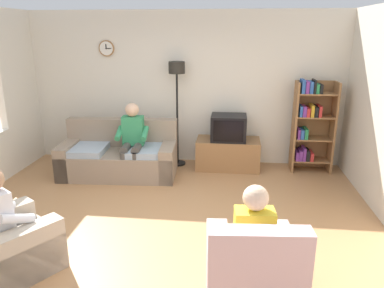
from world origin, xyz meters
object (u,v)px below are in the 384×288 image
floor_lamp (177,85)px  person_in_right_armchair (252,235)px  couch (119,157)px  armchair_near_bookshelf (252,272)px  tv (229,128)px  armchair_near_window (3,247)px  person_on_couch (132,137)px  person_in_left_armchair (7,215)px  bookshelf (311,124)px  tv_stand (228,154)px

floor_lamp → person_in_right_armchair: (1.17, -3.36, -0.85)m
couch → armchair_near_bookshelf: bearing=-53.8°
tv → armchair_near_window: size_ratio=0.51×
person_on_couch → person_in_left_armchair: (-0.57, -2.54, -0.09)m
tv → person_on_couch: person_on_couch is taller
tv → armchair_near_bookshelf: tv is taller
person_on_couch → armchair_near_bookshelf: bearing=-56.4°
floor_lamp → person_in_left_armchair: (-1.21, -3.26, -0.85)m
tv → couch: bearing=-165.2°
armchair_near_bookshelf → person_in_left_armchair: bearing=175.4°
floor_lamp → person_in_left_armchair: 3.57m
bookshelf → floor_lamp: size_ratio=0.86×
tv → person_in_right_armchair: bearing=-85.4°
person_on_couch → person_in_right_armchair: person_on_couch is taller
tv_stand → armchair_near_bookshelf: armchair_near_bookshelf is taller
couch → armchair_near_window: bearing=-97.4°
couch → tv_stand: size_ratio=1.77×
tv → bookshelf: 1.39m
couch → person_in_left_armchair: size_ratio=1.74×
armchair_near_bookshelf → person_on_couch: person_on_couch is taller
tv_stand → person_in_right_armchair: 3.29m
tv → bookshelf: bookshelf is taller
person_in_left_armchair → bookshelf: bearing=42.6°
couch → bookshelf: bearing=10.1°
armchair_near_bookshelf → couch: bearing=126.2°
couch → person_in_left_armchair: person_in_left_armchair is taller
person_on_couch → bookshelf: bearing=13.1°
tv → tv_stand: bearing=90.0°
tv → person_in_left_armchair: person_in_left_armchair is taller
couch → armchair_near_bookshelf: size_ratio=2.07×
tv_stand → armchair_near_window: 3.89m
floor_lamp → person_in_right_armchair: 3.66m
couch → person_in_left_armchair: (-0.30, -2.65, 0.29)m
tv_stand → tv: bearing=-90.0°
bookshelf → armchair_near_bookshelf: bookshelf is taller
armchair_near_window → armchair_near_bookshelf: same height
person_in_right_armchair → armchair_near_bookshelf: bearing=-85.4°
tv → bookshelf: size_ratio=0.38×
couch → floor_lamp: bearing=33.7°
person_on_couch → couch: bearing=157.8°
bookshelf → person_on_couch: 3.02m
armchair_near_window → person_in_left_armchair: bearing=56.1°
person_in_left_armchair → person_in_right_armchair: size_ratio=1.00×
person_in_left_armchair → person_on_couch: bearing=77.3°
tv_stand → person_on_couch: 1.72m
person_in_left_armchair → person_in_right_armchair: 2.38m
armchair_near_window → person_in_right_armchair: (2.43, -0.03, 0.32)m
bookshelf → floor_lamp: 2.38m
person_in_left_armchair → couch: bearing=83.5°
bookshelf → person_in_right_armchair: size_ratio=1.42×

